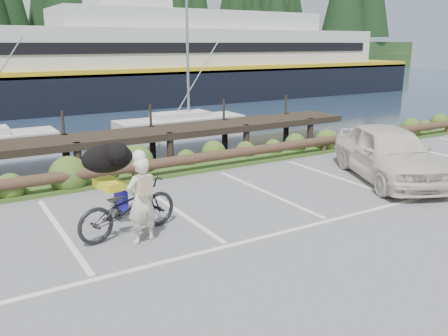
# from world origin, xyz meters

# --- Properties ---
(ground) EXTENTS (72.00, 72.00, 0.00)m
(ground) POSITION_xyz_m (0.00, 0.00, 0.00)
(ground) COLOR slate
(vegetation_strip) EXTENTS (34.00, 1.60, 0.10)m
(vegetation_strip) POSITION_xyz_m (0.00, 5.30, 0.05)
(vegetation_strip) COLOR #3D5B21
(vegetation_strip) RESTS_ON ground
(log_rail) EXTENTS (32.00, 0.30, 0.60)m
(log_rail) POSITION_xyz_m (0.00, 4.60, 0.00)
(log_rail) COLOR #443021
(log_rail) RESTS_ON ground
(bicycle) EXTENTS (2.32, 1.19, 1.16)m
(bicycle) POSITION_xyz_m (-1.44, 1.15, 0.58)
(bicycle) COLOR black
(bicycle) RESTS_ON ground
(cyclist) EXTENTS (0.69, 0.52, 1.71)m
(cyclist) POSITION_xyz_m (-1.33, 0.65, 0.85)
(cyclist) COLOR beige
(cyclist) RESTS_ON ground
(dog) EXTENTS (0.73, 1.16, 0.62)m
(dog) POSITION_xyz_m (-1.58, 1.85, 1.47)
(dog) COLOR black
(dog) RESTS_ON bicycle
(parked_car) EXTENTS (3.61, 4.95, 1.57)m
(parked_car) POSITION_xyz_m (6.26, 1.18, 0.78)
(parked_car) COLOR beige
(parked_car) RESTS_ON ground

